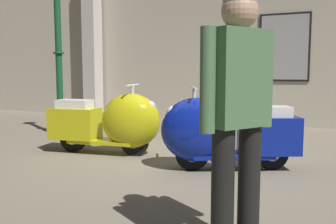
{
  "coord_description": "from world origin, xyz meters",
  "views": [
    {
      "loc": [
        2.0,
        -4.2,
        1.13
      ],
      "look_at": [
        0.04,
        0.17,
        0.61
      ],
      "focal_mm": 39.32,
      "sensor_mm": 36.0,
      "label": 1
    }
  ],
  "objects_px": {
    "scooter_1": "(219,132)",
    "lamppost": "(59,49)",
    "scooter_0": "(113,123)",
    "visitor_0": "(238,104)"
  },
  "relations": [
    {
      "from": "scooter_0",
      "to": "lamppost",
      "type": "relative_size",
      "value": 0.59
    },
    {
      "from": "scooter_0",
      "to": "lamppost",
      "type": "distance_m",
      "value": 2.06
    },
    {
      "from": "scooter_0",
      "to": "visitor_0",
      "type": "bearing_deg",
      "value": -51.92
    },
    {
      "from": "lamppost",
      "to": "scooter_1",
      "type": "bearing_deg",
      "value": -17.34
    },
    {
      "from": "scooter_0",
      "to": "visitor_0",
      "type": "height_order",
      "value": "visitor_0"
    },
    {
      "from": "scooter_0",
      "to": "scooter_1",
      "type": "xyz_separation_m",
      "value": [
        1.55,
        -0.2,
        -0.0
      ]
    },
    {
      "from": "scooter_0",
      "to": "visitor_0",
      "type": "relative_size",
      "value": 1.0
    },
    {
      "from": "scooter_1",
      "to": "lamppost",
      "type": "distance_m",
      "value": 3.45
    },
    {
      "from": "scooter_1",
      "to": "lamppost",
      "type": "bearing_deg",
      "value": -43.19
    },
    {
      "from": "lamppost",
      "to": "visitor_0",
      "type": "bearing_deg",
      "value": -37.08
    }
  ]
}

